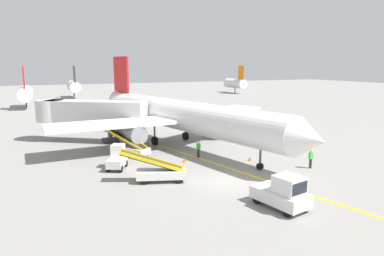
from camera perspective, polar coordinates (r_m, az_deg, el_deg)
The scene contains 16 objects.
ground_plane at distance 26.96m, azimuth 5.70°, elevation -8.94°, with size 300.00×300.00×0.00m, color gray.
taxi_line_yellow at distance 31.86m, azimuth 3.67°, elevation -5.86°, with size 0.30×80.00×0.01m, color yellow.
airliner at distance 38.54m, azimuth -2.36°, elevation 2.19°, with size 27.92×34.94×10.10m.
jet_bridge at distance 42.03m, azimuth -17.51°, elevation 2.57°, with size 11.95×9.34×4.85m.
pushback_tug at distance 22.68m, azimuth 14.87°, elevation -10.37°, with size 2.54×3.89×2.20m.
baggage_tug_near_wing at distance 42.36m, azimuth 9.38°, elevation -0.62°, with size 2.63×2.61×2.10m.
baggage_tug_by_cargo_door at distance 30.66m, azimuth -12.29°, elevation -4.94°, with size 2.28×2.73×2.10m.
belt_loader_forward_hold at distance 26.91m, azimuth -5.39°, elevation -7.23°, with size 5.14×2.82×2.59m.
belt_loader_aft_hold at distance 34.82m, azimuth -10.20°, elevation -3.28°, with size 3.77×4.88×2.59m.
ground_crew_marshaller at distance 31.84m, azimuth 19.11°, elevation -4.74°, with size 0.36×0.24×1.70m.
ground_crew_wing_walker at distance 33.53m, azimuth 1.07°, elevation -3.41°, with size 0.36×0.24×1.70m.
safety_cone_nose_left at distance 33.01m, azimuth 9.61°, elevation -5.02°, with size 0.36×0.36×0.44m, color orange.
safety_cone_nose_right at distance 32.10m, azimuth -1.23°, elevation -5.32°, with size 0.36×0.36×0.44m, color orange.
distant_aircraft_mid_left at distance 80.32m, azimuth -25.93°, elevation 5.28°, with size 3.00×10.10×8.80m.
distant_aircraft_mid_right at distance 101.46m, azimuth -19.05°, elevation 6.59°, with size 3.00×10.10×8.80m.
distant_aircraft_far_right at distance 113.51m, azimuth 7.21°, elevation 7.41°, with size 3.00×10.10×8.80m.
Camera 1 is at (-12.95, -21.92, 8.89)m, focal length 32.13 mm.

